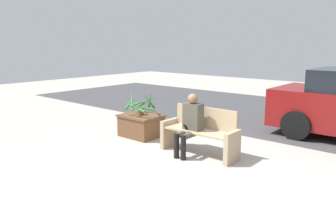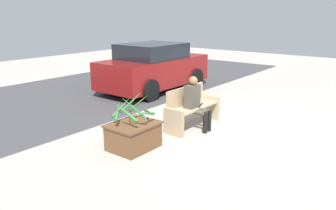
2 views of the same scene
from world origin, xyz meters
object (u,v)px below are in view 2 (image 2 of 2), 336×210
at_px(parked_car, 154,67).
at_px(potted_plant, 133,110).
at_px(bench, 191,108).
at_px(planter_box, 133,135).
at_px(person_seated, 196,101).

bearing_deg(parked_car, potted_plant, -143.97).
xyz_separation_m(potted_plant, parked_car, (4.08, 2.97, 0.00)).
relative_size(potted_plant, parked_car, 0.22).
relative_size(bench, parked_car, 0.40).
distance_m(planter_box, potted_plant, 0.51).
distance_m(person_seated, parked_car, 4.09).
distance_m(person_seated, potted_plant, 1.70).
relative_size(person_seated, potted_plant, 1.40).
xyz_separation_m(person_seated, potted_plant, (-1.66, 0.33, 0.11)).
distance_m(bench, parked_car, 3.89).
bearing_deg(potted_plant, person_seated, -11.16).
bearing_deg(potted_plant, bench, -4.65).
xyz_separation_m(bench, planter_box, (-1.78, 0.14, -0.16)).
height_order(planter_box, potted_plant, potted_plant).
bearing_deg(potted_plant, planter_box, -158.98).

